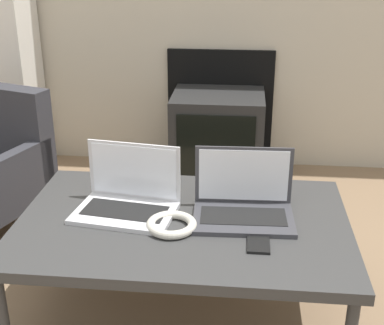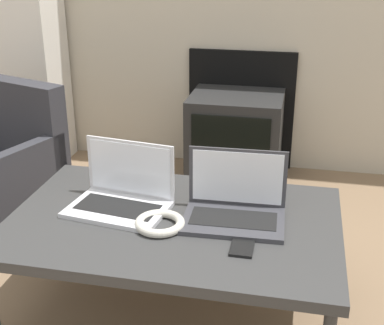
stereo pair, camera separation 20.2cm
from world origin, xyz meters
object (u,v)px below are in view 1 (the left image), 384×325
(laptop_right, at_px, (243,202))
(phone, at_px, (258,241))
(headphones, at_px, (172,225))
(tv, at_px, (218,137))
(laptop_left, at_px, (128,197))

(laptop_right, bearing_deg, phone, -76.32)
(laptop_right, xyz_separation_m, phone, (0.05, -0.18, -0.04))
(headphones, bearing_deg, tv, 86.39)
(laptop_right, distance_m, headphones, 0.26)
(phone, bearing_deg, tv, 98.47)
(laptop_left, relative_size, headphones, 2.20)
(headphones, xyz_separation_m, phone, (0.28, -0.06, -0.01))
(laptop_right, xyz_separation_m, headphones, (-0.23, -0.12, -0.03))
(laptop_left, bearing_deg, laptop_right, 8.03)
(laptop_right, relative_size, phone, 2.51)
(laptop_left, xyz_separation_m, headphones, (0.16, -0.12, -0.03))
(headphones, height_order, tv, tv)
(headphones, bearing_deg, laptop_left, 144.89)
(phone, relative_size, tv, 0.28)
(headphones, relative_size, phone, 1.21)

